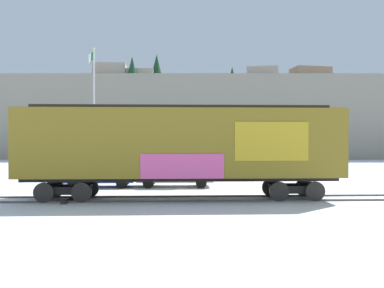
{
  "coord_description": "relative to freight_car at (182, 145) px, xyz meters",
  "views": [
    {
      "loc": [
        1.95,
        -17.18,
        2.79
      ],
      "look_at": [
        1.92,
        2.41,
        2.64
      ],
      "focal_mm": 33.54,
      "sensor_mm": 36.0,
      "label": 1
    }
  ],
  "objects": [
    {
      "name": "parked_car_blue",
      "position": [
        -5.14,
        4.69,
        -1.74
      ],
      "size": [
        4.22,
        2.03,
        1.81
      ],
      "color": "navy",
      "rests_on": "ground_plane"
    },
    {
      "name": "ground_plane",
      "position": [
        -1.43,
        0.0,
        -2.63
      ],
      "size": [
        260.0,
        260.0,
        0.0
      ],
      "primitive_type": "plane",
      "color": "silver"
    },
    {
      "name": "flagpole",
      "position": [
        -7.11,
        10.45,
        3.46
      ],
      "size": [
        0.83,
        1.29,
        9.98
      ],
      "color": "silver",
      "rests_on": "ground_plane"
    },
    {
      "name": "hillside",
      "position": [
        -1.44,
        55.95,
        3.95
      ],
      "size": [
        121.11,
        38.1,
        17.93
      ],
      "color": "gray",
      "rests_on": "ground_plane"
    },
    {
      "name": "freight_car",
      "position": [
        0.0,
        0.0,
        0.0
      ],
      "size": [
        15.13,
        3.26,
        4.54
      ],
      "color": "olive",
      "rests_on": "ground_plane"
    },
    {
      "name": "track",
      "position": [
        0.02,
        0.0,
        -2.59
      ],
      "size": [
        60.02,
        4.14,
        0.08
      ],
      "color": "#4C4742",
      "rests_on": "ground_plane"
    },
    {
      "name": "parked_car_silver",
      "position": [
        -0.53,
        4.89,
        -1.82
      ],
      "size": [
        4.63,
        1.93,
        1.63
      ],
      "color": "#B7BABF",
      "rests_on": "ground_plane"
    }
  ]
}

